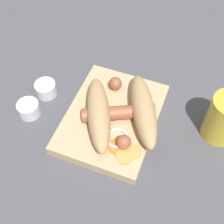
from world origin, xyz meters
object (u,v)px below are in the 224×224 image
at_px(bread_roll, 121,112).
at_px(sausage, 119,111).
at_px(condiment_cup_far, 29,109).
at_px(food_tray, 112,118).
at_px(condiment_cup_near, 46,89).
at_px(drink_glass, 224,118).

bearing_deg(bread_roll, sausage, -140.31).
bearing_deg(bread_roll, condiment_cup_far, -78.14).
distance_m(food_tray, sausage, 0.03).
distance_m(sausage, condiment_cup_near, 0.17).
bearing_deg(bread_roll, food_tray, -96.42).
distance_m(food_tray, drink_glass, 0.21).
height_order(bread_roll, condiment_cup_far, bread_roll).
bearing_deg(sausage, bread_roll, 39.69).
xyz_separation_m(food_tray, bread_roll, (0.00, 0.02, 0.03)).
distance_m(bread_roll, condiment_cup_near, 0.18).
bearing_deg(sausage, condiment_cup_near, -94.61).
relative_size(bread_roll, condiment_cup_far, 4.75).
bearing_deg(condiment_cup_near, sausage, 85.39).
xyz_separation_m(food_tray, sausage, (-0.00, 0.01, 0.02)).
xyz_separation_m(condiment_cup_near, drink_glass, (-0.03, 0.36, 0.04)).
distance_m(bread_roll, sausage, 0.01).
distance_m(food_tray, condiment_cup_far, 0.17).
height_order(food_tray, bread_roll, bread_roll).
bearing_deg(condiment_cup_far, sausage, 104.38).
xyz_separation_m(sausage, drink_glass, (-0.04, 0.19, 0.01)).
distance_m(food_tray, condiment_cup_near, 0.16).
bearing_deg(sausage, food_tray, -69.57).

